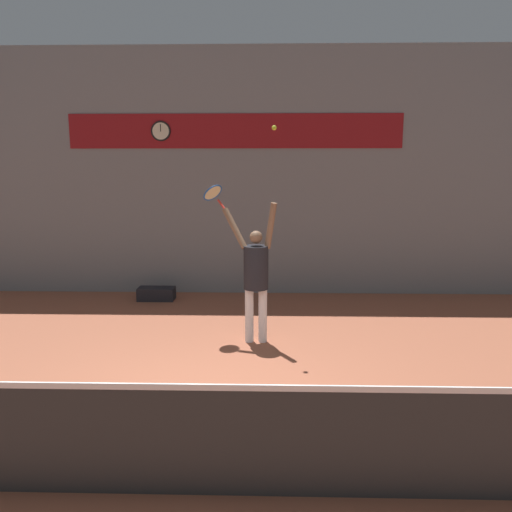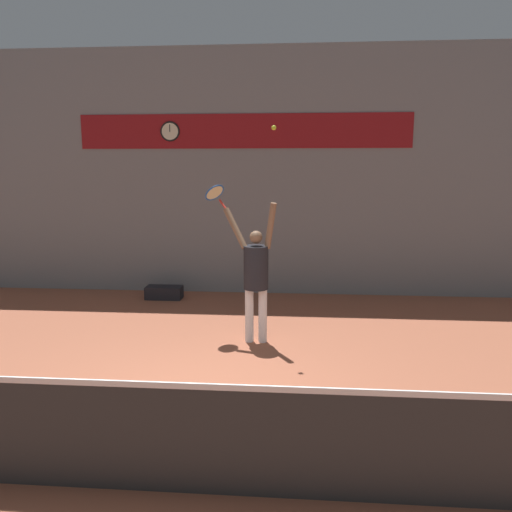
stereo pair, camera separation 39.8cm
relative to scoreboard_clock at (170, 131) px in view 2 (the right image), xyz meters
The scene contains 9 objects.
ground_plane 6.51m from the scoreboard_clock, 74.54° to the right, with size 18.00×18.00×0.00m, color #9E563D.
back_wall 1.71m from the scoreboard_clock, ahead, with size 18.00×0.10×5.00m.
sponsor_banner 1.49m from the scoreboard_clock, ahead, with size 6.71×0.02×0.68m.
scoreboard_clock is the anchor object (origin of this frame).
court_net 7.36m from the scoreboard_clock, 77.31° to the right, with size 6.16×0.07×1.06m.
tennis_player 4.25m from the scoreboard_clock, 56.27° to the right, with size 0.86×0.50×2.12m.
tennis_racket 3.11m from the scoreboard_clock, 62.66° to the right, with size 0.42×0.41×0.38m.
tennis_ball 3.81m from the scoreboard_clock, 53.75° to the right, with size 0.07×0.07×0.07m.
equipment_bag 3.27m from the scoreboard_clock, 95.96° to the right, with size 0.72×0.35×0.25m.
Camera 2 is at (1.09, -4.84, 2.61)m, focal length 35.00 mm.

